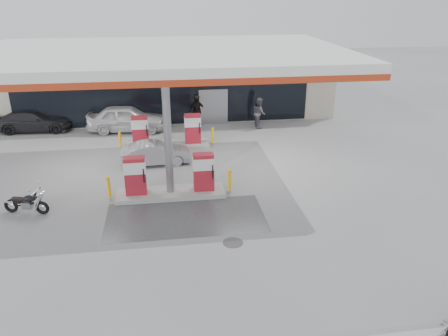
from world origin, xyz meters
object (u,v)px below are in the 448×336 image
object	(u,v)px
attendant	(259,113)
parked_car_left	(34,121)
hatchback_silver	(156,153)
biker_walking	(197,111)
pump_island_far	(167,134)
sedan_white	(127,118)
parked_motorcycle	(27,204)
pump_island_near	(170,180)

from	to	relation	value
attendant	parked_car_left	xyz separation A→B (m)	(-13.56, 1.20, -0.28)
hatchback_silver	biker_walking	size ratio (longest dim) A/B	1.87
pump_island_far	sedan_white	xyz separation A→B (m)	(-2.33, 3.20, 0.08)
pump_island_far	parked_motorcycle	bearing A→B (deg)	-128.98
sedan_white	attendant	size ratio (longest dim) A/B	2.50
sedan_white	biker_walking	xyz separation A→B (m)	(4.30, 0.60, 0.13)
sedan_white	parked_car_left	bearing A→B (deg)	85.87
sedan_white	pump_island_far	bearing A→B (deg)	-139.82
pump_island_far	hatchback_silver	distance (m)	2.48
parked_motorcycle	biker_walking	world-z (taller)	biker_walking
parked_motorcycle	parked_car_left	size ratio (longest dim) A/B	0.41
pump_island_near	parked_car_left	world-z (taller)	pump_island_near
hatchback_silver	biker_walking	world-z (taller)	biker_walking
attendant	parked_car_left	distance (m)	13.62
pump_island_near	parked_motorcycle	size ratio (longest dim) A/B	2.85
biker_walking	hatchback_silver	bearing A→B (deg)	-126.43
pump_island_near	pump_island_far	world-z (taller)	same
pump_island_far	attendant	distance (m)	6.35
pump_island_far	parked_car_left	bearing A→B (deg)	153.03
parked_motorcycle	attendant	distance (m)	14.77
biker_walking	pump_island_far	bearing A→B (deg)	-131.24
attendant	hatchback_silver	world-z (taller)	attendant
parked_motorcycle	biker_walking	size ratio (longest dim) A/B	0.98
parked_motorcycle	sedan_white	world-z (taller)	sedan_white
pump_island_far	biker_walking	xyz separation A→B (m)	(1.97, 3.80, 0.21)
pump_island_far	parked_motorcycle	xyz separation A→B (m)	(-5.51, -6.81, -0.29)
pump_island_near	biker_walking	xyz separation A→B (m)	(1.97, 9.80, 0.21)
pump_island_far	attendant	size ratio (longest dim) A/B	2.78
pump_island_near	parked_motorcycle	bearing A→B (deg)	-171.67
hatchback_silver	parked_car_left	size ratio (longest dim) A/B	0.77
parked_motorcycle	hatchback_silver	xyz separation A→B (m)	(4.90, 4.41, 0.15)
pump_island_far	sedan_white	size ratio (longest dim) A/B	1.11
pump_island_far	hatchback_silver	size ratio (longest dim) A/B	1.50
hatchback_silver	parked_car_left	bearing A→B (deg)	43.23
attendant	hatchback_silver	bearing A→B (deg)	124.58
pump_island_far	attendant	bearing A→B (deg)	26.16
parked_motorcycle	attendant	world-z (taller)	attendant
hatchback_silver	pump_island_near	bearing A→B (deg)	-175.75
pump_island_near	attendant	distance (m)	10.49
parked_car_left	biker_walking	world-z (taller)	biker_walking
sedan_white	parked_car_left	size ratio (longest dim) A/B	1.05
pump_island_near	sedan_white	world-z (taller)	pump_island_near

